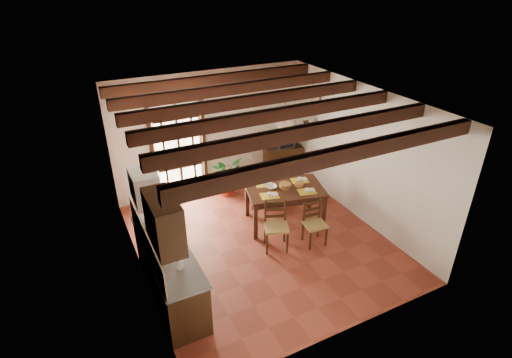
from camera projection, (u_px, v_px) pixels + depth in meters
ground_plane at (261, 241)px, 7.80m from camera, size 5.00×5.00×0.00m
room_shell at (261, 156)px, 6.95m from camera, size 4.52×5.02×2.81m
ceiling_beams at (262, 108)px, 6.54m from camera, size 4.50×4.34×0.20m
french_door at (178, 148)px, 8.86m from camera, size 1.26×0.11×2.32m
kitchen_counter at (169, 270)px, 6.32m from camera, size 0.64×2.25×1.38m
upper_cabinet at (164, 222)px, 5.08m from camera, size 0.35×0.80×0.70m
range_hood at (144, 187)px, 6.13m from camera, size 0.38×0.60×0.54m
counter_items at (164, 242)px, 6.17m from camera, size 0.50×1.43×0.25m
dining_table at (285, 193)px, 8.02m from camera, size 1.72×1.33×0.82m
chair_near_left at (276, 234)px, 7.48m from camera, size 0.56×0.55×0.95m
chair_near_right at (314, 231)px, 7.63m from camera, size 0.43×0.42×0.85m
chair_far_left at (258, 195)px, 8.83m from camera, size 0.46×0.45×0.87m
chair_far_right at (291, 190)px, 8.96m from camera, size 0.53×0.52×0.95m
table_setting at (285, 183)px, 7.92m from camera, size 1.11×0.74×0.10m
table_bowl at (271, 187)px, 7.96m from camera, size 0.27×0.27×0.05m
sideboard at (283, 161)px, 10.08m from camera, size 1.01×0.60×0.80m
crt_tv at (284, 139)px, 9.79m from camera, size 0.48×0.45×0.39m
fuse_box at (269, 108)px, 9.53m from camera, size 0.25×0.03×0.32m
plant_pot at (227, 190)px, 9.36m from camera, size 0.34×0.34×0.21m
potted_plant at (226, 172)px, 9.15m from camera, size 2.16×1.99×1.97m
wall_shelf at (311, 125)px, 9.21m from camera, size 0.20×0.42×0.20m
shelf_vase at (312, 119)px, 9.14m from camera, size 0.15×0.15×0.15m
shelf_flowers at (312, 110)px, 9.04m from camera, size 0.14×0.14×0.36m
framed_picture at (316, 102)px, 8.99m from camera, size 0.03×0.32×0.32m
pendant_lamp at (285, 127)px, 7.47m from camera, size 0.36×0.36×0.84m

